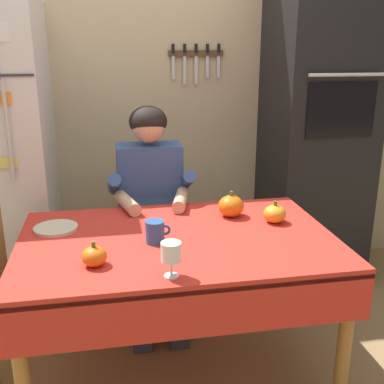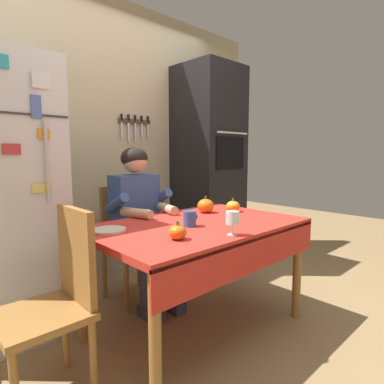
# 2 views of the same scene
# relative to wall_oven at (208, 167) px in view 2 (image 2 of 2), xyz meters

# --- Properties ---
(ground_plane) EXTENTS (10.00, 10.00, 0.00)m
(ground_plane) POSITION_rel_wall_oven_xyz_m (-1.05, -1.00, -1.05)
(ground_plane) COLOR #93754C
(ground_plane) RESTS_ON ground
(back_wall_assembly) EXTENTS (3.70, 0.13, 2.60)m
(back_wall_assembly) POSITION_rel_wall_oven_xyz_m (-1.00, 0.35, 0.25)
(back_wall_assembly) COLOR #BCAD89
(back_wall_assembly) RESTS_ON ground
(wall_oven) EXTENTS (0.60, 0.64, 2.10)m
(wall_oven) POSITION_rel_wall_oven_xyz_m (0.00, 0.00, 0.00)
(wall_oven) COLOR black
(wall_oven) RESTS_ON ground
(dining_table) EXTENTS (1.40, 0.90, 0.74)m
(dining_table) POSITION_rel_wall_oven_xyz_m (-1.05, -0.92, -0.39)
(dining_table) COLOR #9E6B33
(dining_table) RESTS_ON ground
(chair_behind_person) EXTENTS (0.40, 0.40, 0.93)m
(chair_behind_person) POSITION_rel_wall_oven_xyz_m (-1.11, -0.13, -0.54)
(chair_behind_person) COLOR #9E6B33
(chair_behind_person) RESTS_ON ground
(seated_person) EXTENTS (0.47, 0.55, 1.25)m
(seated_person) POSITION_rel_wall_oven_xyz_m (-1.11, -0.32, -0.31)
(seated_person) COLOR #38384C
(seated_person) RESTS_ON ground
(chair_left_side) EXTENTS (0.40, 0.40, 0.93)m
(chair_left_side) POSITION_rel_wall_oven_xyz_m (-1.95, -0.85, -0.54)
(chair_left_side) COLOR #9E6B33
(chair_left_side) RESTS_ON ground
(coffee_mug) EXTENTS (0.11, 0.08, 0.10)m
(coffee_mug) POSITION_rel_wall_oven_xyz_m (-1.15, -0.94, -0.26)
(coffee_mug) COLOR #2D569E
(coffee_mug) RESTS_ON dining_table
(wine_glass) EXTENTS (0.08, 0.08, 0.14)m
(wine_glass) POSITION_rel_wall_oven_xyz_m (-1.13, -1.27, -0.21)
(wine_glass) COLOR white
(wine_glass) RESTS_ON dining_table
(pumpkin_large) EXTENTS (0.10, 0.10, 0.10)m
(pumpkin_large) POSITION_rel_wall_oven_xyz_m (-1.41, -1.12, -0.27)
(pumpkin_large) COLOR orange
(pumpkin_large) RESTS_ON dining_table
(pumpkin_medium) EXTENTS (0.11, 0.11, 0.11)m
(pumpkin_medium) POSITION_rel_wall_oven_xyz_m (-0.56, -0.81, -0.27)
(pumpkin_medium) COLOR orange
(pumpkin_medium) RESTS_ON dining_table
(pumpkin_small) EXTENTS (0.13, 0.13, 0.13)m
(pumpkin_small) POSITION_rel_wall_oven_xyz_m (-0.75, -0.69, -0.26)
(pumpkin_small) COLOR orange
(pumpkin_small) RESTS_ON dining_table
(serving_tray) EXTENTS (0.20, 0.20, 0.02)m
(serving_tray) POSITION_rel_wall_oven_xyz_m (-1.59, -0.72, -0.30)
(serving_tray) COLOR beige
(serving_tray) RESTS_ON dining_table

